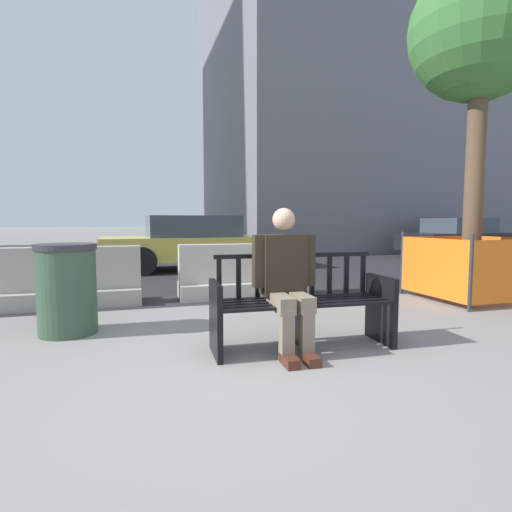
{
  "coord_description": "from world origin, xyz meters",
  "views": [
    {
      "loc": [
        -0.7,
        -2.89,
        1.19
      ],
      "look_at": [
        0.79,
        1.99,
        0.75
      ],
      "focal_mm": 28.0,
      "sensor_mm": 36.0,
      "label": 1
    }
  ],
  "objects_px": {
    "street_bench": "(302,306)",
    "street_tree": "(481,33)",
    "jersey_barrier_centre": "(242,275)",
    "construction_fence": "(470,266)",
    "car_sedan_mid": "(461,238)",
    "car_taxi_near": "(198,243)",
    "jersey_barrier_left": "(67,282)",
    "seated_person": "(286,277)",
    "trash_bin": "(67,289)"
  },
  "relations": [
    {
      "from": "street_bench",
      "to": "seated_person",
      "type": "height_order",
      "value": "seated_person"
    },
    {
      "from": "car_sedan_mid",
      "to": "street_bench",
      "type": "bearing_deg",
      "value": -140.66
    },
    {
      "from": "seated_person",
      "to": "jersey_barrier_left",
      "type": "xyz_separation_m",
      "value": [
        -2.24,
        2.71,
        -0.35
      ]
    },
    {
      "from": "jersey_barrier_left",
      "to": "construction_fence",
      "type": "relative_size",
      "value": 1.38
    },
    {
      "from": "street_bench",
      "to": "jersey_barrier_centre",
      "type": "distance_m",
      "value": 2.7
    },
    {
      "from": "seated_person",
      "to": "jersey_barrier_centre",
      "type": "xyz_separation_m",
      "value": [
        0.32,
        2.74,
        -0.35
      ]
    },
    {
      "from": "construction_fence",
      "to": "jersey_barrier_left",
      "type": "bearing_deg",
      "value": 168.26
    },
    {
      "from": "street_tree",
      "to": "car_sedan_mid",
      "type": "relative_size",
      "value": 1.19
    },
    {
      "from": "street_bench",
      "to": "jersey_barrier_centre",
      "type": "height_order",
      "value": "street_bench"
    },
    {
      "from": "street_bench",
      "to": "car_sedan_mid",
      "type": "height_order",
      "value": "car_sedan_mid"
    },
    {
      "from": "trash_bin",
      "to": "construction_fence",
      "type": "bearing_deg",
      "value": 2.85
    },
    {
      "from": "seated_person",
      "to": "jersey_barrier_left",
      "type": "relative_size",
      "value": 0.66
    },
    {
      "from": "jersey_barrier_left",
      "to": "street_tree",
      "type": "relative_size",
      "value": 0.4
    },
    {
      "from": "seated_person",
      "to": "street_bench",
      "type": "bearing_deg",
      "value": 15.24
    },
    {
      "from": "street_bench",
      "to": "trash_bin",
      "type": "relative_size",
      "value": 1.79
    },
    {
      "from": "jersey_barrier_centre",
      "to": "construction_fence",
      "type": "distance_m",
      "value": 3.52
    },
    {
      "from": "jersey_barrier_left",
      "to": "street_tree",
      "type": "xyz_separation_m",
      "value": [
        5.85,
        -1.22,
        3.6
      ]
    },
    {
      "from": "street_bench",
      "to": "car_taxi_near",
      "type": "xyz_separation_m",
      "value": [
        0.04,
        6.59,
        0.27
      ]
    },
    {
      "from": "car_sedan_mid",
      "to": "trash_bin",
      "type": "relative_size",
      "value": 4.42
    },
    {
      "from": "car_sedan_mid",
      "to": "jersey_barrier_centre",
      "type": "bearing_deg",
      "value": -152.17
    },
    {
      "from": "street_tree",
      "to": "trash_bin",
      "type": "bearing_deg",
      "value": -177.15
    },
    {
      "from": "seated_person",
      "to": "construction_fence",
      "type": "xyz_separation_m",
      "value": [
        3.61,
        1.49,
        -0.17
      ]
    },
    {
      "from": "trash_bin",
      "to": "jersey_barrier_centre",
      "type": "bearing_deg",
      "value": 33.22
    },
    {
      "from": "jersey_barrier_left",
      "to": "car_taxi_near",
      "type": "distance_m",
      "value": 4.64
    },
    {
      "from": "construction_fence",
      "to": "car_sedan_mid",
      "type": "relative_size",
      "value": 0.34
    },
    {
      "from": "trash_bin",
      "to": "jersey_barrier_left",
      "type": "bearing_deg",
      "value": 98.71
    },
    {
      "from": "jersey_barrier_centre",
      "to": "construction_fence",
      "type": "bearing_deg",
      "value": -20.73
    },
    {
      "from": "jersey_barrier_centre",
      "to": "car_sedan_mid",
      "type": "distance_m",
      "value": 9.99
    },
    {
      "from": "jersey_barrier_centre",
      "to": "car_taxi_near",
      "type": "bearing_deg",
      "value": 91.56
    },
    {
      "from": "street_bench",
      "to": "street_tree",
      "type": "bearing_deg",
      "value": 22.83
    },
    {
      "from": "street_bench",
      "to": "seated_person",
      "type": "xyz_separation_m",
      "value": [
        -0.18,
        -0.05,
        0.29
      ]
    },
    {
      "from": "street_bench",
      "to": "car_taxi_near",
      "type": "bearing_deg",
      "value": 89.69
    },
    {
      "from": "jersey_barrier_left",
      "to": "construction_fence",
      "type": "xyz_separation_m",
      "value": [
        5.85,
        -1.22,
        0.17
      ]
    },
    {
      "from": "street_bench",
      "to": "street_tree",
      "type": "height_order",
      "value": "street_tree"
    },
    {
      "from": "street_bench",
      "to": "car_taxi_near",
      "type": "relative_size",
      "value": 0.36
    },
    {
      "from": "car_taxi_near",
      "to": "car_sedan_mid",
      "type": "height_order",
      "value": "car_taxi_near"
    },
    {
      "from": "street_tree",
      "to": "seated_person",
      "type": "bearing_deg",
      "value": -157.53
    },
    {
      "from": "street_bench",
      "to": "construction_fence",
      "type": "bearing_deg",
      "value": 22.83
    },
    {
      "from": "jersey_barrier_left",
      "to": "street_tree",
      "type": "distance_m",
      "value": 6.98
    },
    {
      "from": "car_taxi_near",
      "to": "street_bench",
      "type": "bearing_deg",
      "value": -90.31
    },
    {
      "from": "car_sedan_mid",
      "to": "jersey_barrier_left",
      "type": "bearing_deg",
      "value": -157.61
    },
    {
      "from": "seated_person",
      "to": "trash_bin",
      "type": "bearing_deg",
      "value": 148.88
    },
    {
      "from": "street_bench",
      "to": "jersey_barrier_centre",
      "type": "bearing_deg",
      "value": 86.97
    },
    {
      "from": "jersey_barrier_centre",
      "to": "jersey_barrier_left",
      "type": "xyz_separation_m",
      "value": [
        -2.56,
        -0.03,
        0.0
      ]
    },
    {
      "from": "car_taxi_near",
      "to": "trash_bin",
      "type": "xyz_separation_m",
      "value": [
        -2.22,
        -5.43,
        -0.19
      ]
    },
    {
      "from": "construction_fence",
      "to": "car_sedan_mid",
      "type": "distance_m",
      "value": 8.1
    },
    {
      "from": "construction_fence",
      "to": "car_taxi_near",
      "type": "xyz_separation_m",
      "value": [
        -3.4,
        5.15,
        0.15
      ]
    },
    {
      "from": "seated_person",
      "to": "car_taxi_near",
      "type": "relative_size",
      "value": 0.27
    },
    {
      "from": "street_bench",
      "to": "trash_bin",
      "type": "xyz_separation_m",
      "value": [
        -2.19,
        1.17,
        0.09
      ]
    },
    {
      "from": "jersey_barrier_centre",
      "to": "car_taxi_near",
      "type": "xyz_separation_m",
      "value": [
        -0.11,
        3.9,
        0.33
      ]
    }
  ]
}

